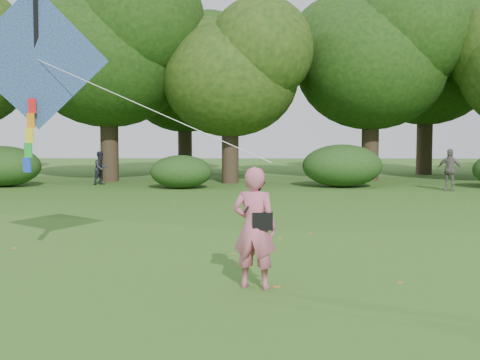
{
  "coord_description": "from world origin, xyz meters",
  "views": [
    {
      "loc": [
        -0.92,
        -8.51,
        2.29
      ],
      "look_at": [
        -1.15,
        2.0,
        1.5
      ],
      "focal_mm": 45.0,
      "sensor_mm": 36.0,
      "label": 1
    }
  ],
  "objects_px": {
    "bystander_right": "(449,170)",
    "flying_kite": "(36,62)",
    "bystander_left": "(101,168)",
    "man_kite_flyer": "(254,228)"
  },
  "relations": [
    {
      "from": "man_kite_flyer",
      "to": "bystander_left",
      "type": "distance_m",
      "value": 19.79
    },
    {
      "from": "bystander_left",
      "to": "man_kite_flyer",
      "type": "bearing_deg",
      "value": -120.43
    },
    {
      "from": "flying_kite",
      "to": "bystander_right",
      "type": "bearing_deg",
      "value": 50.36
    },
    {
      "from": "bystander_right",
      "to": "flying_kite",
      "type": "bearing_deg",
      "value": -98.68
    },
    {
      "from": "bystander_right",
      "to": "flying_kite",
      "type": "height_order",
      "value": "flying_kite"
    },
    {
      "from": "bystander_left",
      "to": "flying_kite",
      "type": "relative_size",
      "value": 0.29
    },
    {
      "from": "bystander_left",
      "to": "bystander_right",
      "type": "distance_m",
      "value": 15.25
    },
    {
      "from": "man_kite_flyer",
      "to": "bystander_right",
      "type": "height_order",
      "value": "man_kite_flyer"
    },
    {
      "from": "bystander_right",
      "to": "flying_kite",
      "type": "distance_m",
      "value": 18.73
    },
    {
      "from": "man_kite_flyer",
      "to": "bystander_left",
      "type": "height_order",
      "value": "man_kite_flyer"
    }
  ]
}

